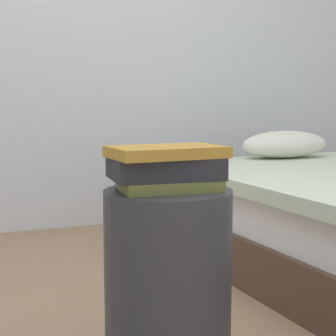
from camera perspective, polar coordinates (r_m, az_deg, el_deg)
wall_back at (r=3.38m, az=-12.94°, el=15.70°), size 7.00×0.08×2.60m
side_table at (r=1.49m, az=-0.00°, el=-12.80°), size 0.35×0.35×0.55m
book_olive at (r=1.41m, az=0.25°, el=-1.83°), size 0.27×0.18×0.03m
book_charcoal at (r=1.42m, az=-0.35°, el=0.04°), size 0.30×0.22×0.06m
book_ochre at (r=1.40m, az=-0.16°, el=1.77°), size 0.31×0.20×0.03m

